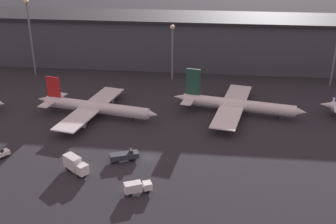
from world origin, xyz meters
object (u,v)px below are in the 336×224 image
(airplane_1, at_px, (94,107))
(service_vehicle_3, at_px, (75,164))
(service_vehicle_2, at_px, (137,187))
(service_vehicle_0, at_px, (124,156))
(airplane_2, at_px, (236,105))

(airplane_1, bearing_deg, service_vehicle_3, -71.55)
(service_vehicle_2, xyz_separation_m, service_vehicle_3, (-16.21, 7.05, 0.52))
(airplane_1, xyz_separation_m, service_vehicle_0, (14.76, -25.84, -1.53))
(airplane_2, xyz_separation_m, service_vehicle_0, (-28.83, -32.51, -1.63))
(airplane_2, bearing_deg, service_vehicle_0, -120.53)
(service_vehicle_2, relative_size, service_vehicle_3, 0.88)
(airplane_1, xyz_separation_m, service_vehicle_2, (20.44, -39.48, -1.30))
(airplane_1, bearing_deg, service_vehicle_0, -49.24)
(airplane_1, height_order, airplane_2, airplane_2)
(airplane_2, height_order, service_vehicle_2, airplane_2)
(airplane_2, xyz_separation_m, service_vehicle_3, (-39.36, -39.09, -0.87))
(service_vehicle_0, height_order, service_vehicle_2, service_vehicle_0)
(airplane_2, bearing_deg, service_vehicle_2, -105.61)
(service_vehicle_2, bearing_deg, service_vehicle_0, 87.94)
(service_vehicle_0, height_order, service_vehicle_3, service_vehicle_3)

